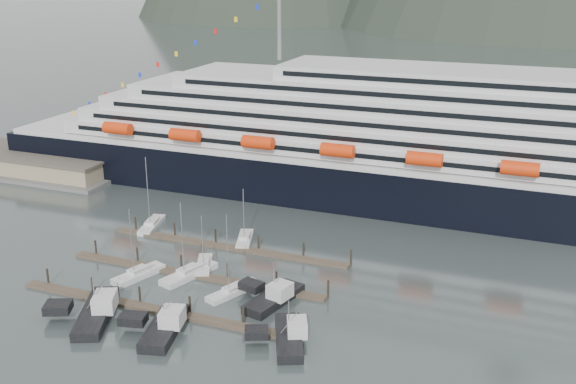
% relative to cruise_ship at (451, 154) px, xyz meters
% --- Properties ---
extents(ground, '(1600.00, 1600.00, 0.00)m').
position_rel_cruise_ship_xyz_m(ground, '(-30.03, -54.94, -12.04)').
color(ground, '#485554').
rests_on(ground, ground).
extents(cruise_ship, '(210.00, 30.40, 50.30)m').
position_rel_cruise_ship_xyz_m(cruise_ship, '(0.00, 0.00, 0.00)').
color(cruise_ship, black).
rests_on(cruise_ship, ground).
extents(warehouse, '(46.00, 20.00, 5.80)m').
position_rel_cruise_ship_xyz_m(warehouse, '(-102.03, -12.94, -9.79)').
color(warehouse, '#595956').
rests_on(warehouse, ground).
extents(dock_near, '(48.18, 2.28, 3.20)m').
position_rel_cruise_ship_xyz_m(dock_near, '(-34.95, -64.89, -11.73)').
color(dock_near, '#42372A').
rests_on(dock_near, ground).
extents(dock_mid, '(48.18, 2.28, 3.20)m').
position_rel_cruise_ship_xyz_m(dock_mid, '(-34.95, -51.89, -11.73)').
color(dock_mid, '#42372A').
rests_on(dock_mid, ground).
extents(dock_far, '(48.18, 2.28, 3.20)m').
position_rel_cruise_ship_xyz_m(dock_far, '(-34.95, -38.89, -11.73)').
color(dock_far, '#42372A').
rests_on(dock_far, ground).
extents(sailboat_a, '(5.71, 10.17, 13.20)m').
position_rel_cruise_ship_xyz_m(sailboat_a, '(-43.65, -55.69, -11.61)').
color(sailboat_a, silver).
rests_on(sailboat_a, ground).
extents(sailboat_b, '(6.18, 11.65, 14.35)m').
position_rel_cruise_ship_xyz_m(sailboat_b, '(-35.69, -52.35, -11.60)').
color(sailboat_b, silver).
rests_on(sailboat_b, ground).
extents(sailboat_c, '(5.77, 9.14, 10.61)m').
position_rel_cruise_ship_xyz_m(sailboat_c, '(-34.90, -48.41, -11.65)').
color(sailboat_c, silver).
rests_on(sailboat_c, ground).
extents(sailboat_d, '(6.16, 10.29, 14.49)m').
position_rel_cruise_ship_xyz_m(sailboat_d, '(-25.80, -55.30, -11.62)').
color(sailboat_d, silver).
rests_on(sailboat_d, ground).
extents(sailboat_e, '(5.00, 10.60, 15.62)m').
position_rel_cruise_ship_xyz_m(sailboat_e, '(-54.13, -34.95, -11.60)').
color(sailboat_e, silver).
rests_on(sailboat_e, ground).
extents(sailboat_f, '(5.29, 9.29, 11.57)m').
position_rel_cruise_ship_xyz_m(sailboat_f, '(-33.21, -34.95, -11.63)').
color(sailboat_f, silver).
rests_on(sailboat_f, ground).
extents(trawler_a, '(12.44, 15.19, 8.19)m').
position_rel_cruise_ship_xyz_m(trawler_a, '(-42.03, -70.01, -11.04)').
color(trawler_a, black).
rests_on(trawler_a, ground).
extents(trawler_b, '(10.24, 13.08, 8.15)m').
position_rel_cruise_ship_xyz_m(trawler_b, '(-29.98, -69.98, -11.04)').
color(trawler_b, black).
rests_on(trawler_b, ground).
extents(trawler_d, '(10.31, 12.39, 7.13)m').
position_rel_cruise_ship_xyz_m(trawler_d, '(-12.15, -65.79, -11.13)').
color(trawler_d, black).
rests_on(trawler_d, ground).
extents(trawler_e, '(9.77, 12.44, 7.73)m').
position_rel_cruise_ship_xyz_m(trawler_e, '(-18.58, -55.74, -11.08)').
color(trawler_e, black).
rests_on(trawler_e, ground).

